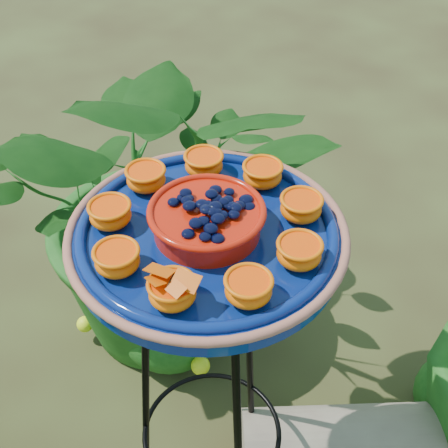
{
  "coord_description": "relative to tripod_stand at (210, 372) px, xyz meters",
  "views": [
    {
      "loc": [
        0.31,
        -0.51,
        1.58
      ],
      "look_at": [
        -0.05,
        0.14,
        0.93
      ],
      "focal_mm": 50.0,
      "sensor_mm": 36.0,
      "label": 1
    }
  ],
  "objects": [
    {
      "name": "tripod_stand",
      "position": [
        0.0,
        0.0,
        0.0
      ],
      "size": [
        0.36,
        0.36,
        0.87
      ],
      "rotation": [
        0.0,
        0.0,
        -0.14
      ],
      "color": "black",
      "rests_on": "ground"
    },
    {
      "name": "feeder_dish",
      "position": [
        0.0,
        -0.0,
        0.38
      ],
      "size": [
        0.5,
        0.5,
        0.1
      ],
      "rotation": [
        0.0,
        0.0,
        -0.14
      ],
      "color": "navy",
      "rests_on": "tripod_stand"
    },
    {
      "name": "driftwood_log",
      "position": [
        0.28,
        0.25,
        -0.43
      ],
      "size": [
        0.59,
        0.46,
        0.19
      ],
      "primitive_type": "cylinder",
      "rotation": [
        0.0,
        1.57,
        0.54
      ],
      "color": "gray",
      "rests_on": "ground"
    },
    {
      "name": "shrub_back_left",
      "position": [
        -0.4,
        0.45,
        -0.03
      ],
      "size": [
        1.12,
        1.05,
        0.99
      ],
      "primitive_type": "imported",
      "rotation": [
        0.0,
        0.0,
        0.38
      ],
      "color": "#164C14",
      "rests_on": "ground"
    }
  ]
}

